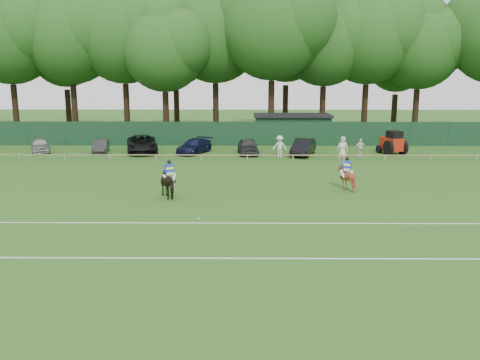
{
  "coord_description": "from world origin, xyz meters",
  "views": [
    {
      "loc": [
        0.76,
        -25.78,
        7.51
      ],
      "look_at": [
        0.5,
        3.0,
        1.4
      ],
      "focal_mm": 38.0,
      "sensor_mm": 36.0,
      "label": 1
    }
  ],
  "objects_px": {
    "hatch_grey": "(248,146)",
    "spectator_right": "(343,147)",
    "polo_ball": "(199,219)",
    "utility_shed": "(292,128)",
    "sedan_grey": "(101,146)",
    "sedan_navy": "(194,146)",
    "sedan_silver": "(40,145)",
    "horse_chestnut": "(346,178)",
    "estate_black": "(303,147)",
    "horse_dark": "(170,183)",
    "spectator_mid": "(360,148)",
    "spectator_left": "(280,146)",
    "suv_black": "(142,144)",
    "tractor": "(392,143)"
  },
  "relations": [
    {
      "from": "hatch_grey",
      "to": "polo_ball",
      "type": "distance_m",
      "value": 21.86
    },
    {
      "from": "spectator_right",
      "to": "horse_chestnut",
      "type": "bearing_deg",
      "value": -81.55
    },
    {
      "from": "horse_chestnut",
      "to": "sedan_silver",
      "type": "bearing_deg",
      "value": -13.2
    },
    {
      "from": "hatch_grey",
      "to": "polo_ball",
      "type": "bearing_deg",
      "value": -102.27
    },
    {
      "from": "sedan_grey",
      "to": "estate_black",
      "type": "relative_size",
      "value": 0.82
    },
    {
      "from": "horse_dark",
      "to": "spectator_right",
      "type": "bearing_deg",
      "value": -161.95
    },
    {
      "from": "spectator_left",
      "to": "tractor",
      "type": "bearing_deg",
      "value": 17.99
    },
    {
      "from": "spectator_left",
      "to": "polo_ball",
      "type": "relative_size",
      "value": 21.76
    },
    {
      "from": "horse_dark",
      "to": "spectator_left",
      "type": "relative_size",
      "value": 1.07
    },
    {
      "from": "sedan_silver",
      "to": "sedan_navy",
      "type": "bearing_deg",
      "value": -25.26
    },
    {
      "from": "horse_chestnut",
      "to": "sedan_grey",
      "type": "relative_size",
      "value": 0.43
    },
    {
      "from": "hatch_grey",
      "to": "spectator_right",
      "type": "height_order",
      "value": "spectator_right"
    },
    {
      "from": "sedan_silver",
      "to": "estate_black",
      "type": "distance_m",
      "value": 25.07
    },
    {
      "from": "horse_chestnut",
      "to": "sedan_navy",
      "type": "bearing_deg",
      "value": -35.56
    },
    {
      "from": "horse_chestnut",
      "to": "estate_black",
      "type": "height_order",
      "value": "horse_chestnut"
    },
    {
      "from": "suv_black",
      "to": "utility_shed",
      "type": "bearing_deg",
      "value": 14.44
    },
    {
      "from": "tractor",
      "to": "polo_ball",
      "type": "bearing_deg",
      "value": -146.16
    },
    {
      "from": "horse_dark",
      "to": "sedan_navy",
      "type": "relative_size",
      "value": 0.45
    },
    {
      "from": "sedan_silver",
      "to": "sedan_navy",
      "type": "xyz_separation_m",
      "value": [
        14.82,
        -0.43,
        -0.02
      ]
    },
    {
      "from": "estate_black",
      "to": "spectator_right",
      "type": "height_order",
      "value": "spectator_right"
    },
    {
      "from": "spectator_right",
      "to": "polo_ball",
      "type": "bearing_deg",
      "value": -101.58
    },
    {
      "from": "spectator_left",
      "to": "spectator_mid",
      "type": "distance_m",
      "value": 7.23
    },
    {
      "from": "sedan_silver",
      "to": "utility_shed",
      "type": "distance_m",
      "value": 26.01
    },
    {
      "from": "horse_dark",
      "to": "horse_chestnut",
      "type": "distance_m",
      "value": 11.41
    },
    {
      "from": "horse_dark",
      "to": "spectator_mid",
      "type": "bearing_deg",
      "value": -164.63
    },
    {
      "from": "sedan_navy",
      "to": "spectator_left",
      "type": "distance_m",
      "value": 8.25
    },
    {
      "from": "estate_black",
      "to": "polo_ball",
      "type": "distance_m",
      "value": 22.56
    },
    {
      "from": "estate_black",
      "to": "sedan_silver",
      "type": "bearing_deg",
      "value": -165.56
    },
    {
      "from": "horse_chestnut",
      "to": "tractor",
      "type": "xyz_separation_m",
      "value": [
        7.19,
        14.78,
        0.25
      ]
    },
    {
      "from": "spectator_mid",
      "to": "horse_dark",
      "type": "bearing_deg",
      "value": -139.2
    },
    {
      "from": "estate_black",
      "to": "spectator_right",
      "type": "xyz_separation_m",
      "value": [
        3.34,
        -1.53,
        0.21
      ]
    },
    {
      "from": "horse_chestnut",
      "to": "spectator_right",
      "type": "xyz_separation_m",
      "value": [
        2.15,
        12.66,
        0.16
      ]
    },
    {
      "from": "hatch_grey",
      "to": "estate_black",
      "type": "relative_size",
      "value": 0.95
    },
    {
      "from": "sedan_silver",
      "to": "hatch_grey",
      "type": "relative_size",
      "value": 0.94
    },
    {
      "from": "hatch_grey",
      "to": "polo_ball",
      "type": "height_order",
      "value": "hatch_grey"
    },
    {
      "from": "spectator_right",
      "to": "sedan_silver",
      "type": "bearing_deg",
      "value": -168.01
    },
    {
      "from": "suv_black",
      "to": "spectator_mid",
      "type": "height_order",
      "value": "spectator_mid"
    },
    {
      "from": "estate_black",
      "to": "spectator_left",
      "type": "bearing_deg",
      "value": -135.81
    },
    {
      "from": "spectator_left",
      "to": "polo_ball",
      "type": "xyz_separation_m",
      "value": [
        -5.57,
        -20.02,
        -0.93
      ]
    },
    {
      "from": "horse_dark",
      "to": "estate_black",
      "type": "height_order",
      "value": "horse_dark"
    },
    {
      "from": "horse_chestnut",
      "to": "utility_shed",
      "type": "distance_m",
      "value": 23.46
    },
    {
      "from": "suv_black",
      "to": "sedan_silver",
      "type": "bearing_deg",
      "value": 166.46
    },
    {
      "from": "spectator_left",
      "to": "polo_ball",
      "type": "height_order",
      "value": "spectator_left"
    },
    {
      "from": "sedan_silver",
      "to": "spectator_right",
      "type": "bearing_deg",
      "value": -29.7
    },
    {
      "from": "sedan_silver",
      "to": "spectator_left",
      "type": "relative_size",
      "value": 2.09
    },
    {
      "from": "horse_dark",
      "to": "spectator_mid",
      "type": "height_order",
      "value": "horse_dark"
    },
    {
      "from": "horse_chestnut",
      "to": "sedan_navy",
      "type": "relative_size",
      "value": 0.34
    },
    {
      "from": "suv_black",
      "to": "spectator_mid",
      "type": "bearing_deg",
      "value": -20.42
    },
    {
      "from": "sedan_grey",
      "to": "sedan_navy",
      "type": "height_order",
      "value": "sedan_navy"
    },
    {
      "from": "polo_ball",
      "to": "utility_shed",
      "type": "relative_size",
      "value": 0.01
    }
  ]
}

